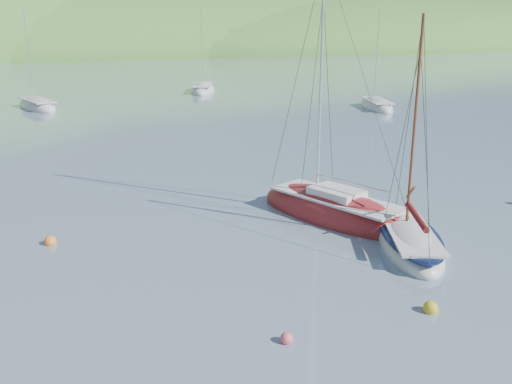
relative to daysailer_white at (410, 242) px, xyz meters
name	(u,v)px	position (x,y,z in m)	size (l,w,h in m)	color
ground	(354,321)	(-5.23, -4.16, -0.22)	(700.00, 700.00, 0.00)	slate
shoreline_hills	(7,50)	(-14.89, 168.27, -0.22)	(690.00, 135.00, 56.00)	#39742C
daysailer_white	(410,242)	(0.00, 0.00, 0.00)	(4.77, 6.71, 9.72)	silver
sloop_red	(333,213)	(-1.02, 4.35, 0.01)	(5.60, 8.88, 12.42)	maroon
distant_sloop_a	(38,107)	(-12.08, 45.36, -0.04)	(4.65, 8.11, 10.95)	silver
distant_sloop_b	(203,90)	(7.84, 52.09, -0.03)	(5.67, 8.62, 11.60)	silver
distant_sloop_d	(376,107)	(20.12, 31.92, -0.04)	(4.69, 7.80, 10.51)	silver
mooring_buoys	(300,258)	(-4.71, 0.47, -0.10)	(22.28, 11.06, 0.49)	gold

